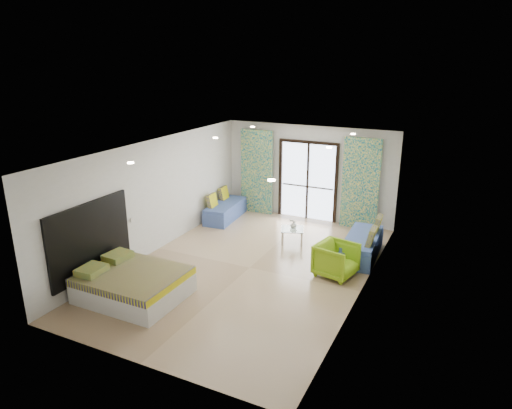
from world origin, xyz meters
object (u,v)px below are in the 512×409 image
at_px(bed, 133,284).
at_px(coffee_table, 292,230).
at_px(armchair, 336,258).
at_px(daybed_left, 225,210).
at_px(daybed_right, 363,245).

height_order(bed, coffee_table, bed).
relative_size(bed, armchair, 2.38).
bearing_deg(armchair, coffee_table, 61.13).
bearing_deg(daybed_left, daybed_right, -17.22).
distance_m(bed, coffee_table, 4.34).
xyz_separation_m(daybed_right, coffee_table, (-1.81, 0.07, 0.04)).
relative_size(bed, coffee_table, 2.68).
xyz_separation_m(bed, coffee_table, (1.78, 3.95, 0.05)).
distance_m(bed, daybed_right, 5.29).
height_order(coffee_table, armchair, armchair).
bearing_deg(daybed_left, bed, -87.65).
bearing_deg(bed, daybed_right, 47.22).
height_order(bed, daybed_right, daybed_right).
bearing_deg(armchair, daybed_right, -0.86).
bearing_deg(daybed_right, daybed_left, 165.10).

